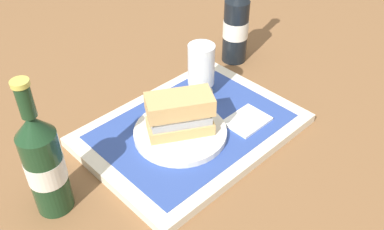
# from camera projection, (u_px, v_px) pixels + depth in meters

# --- Properties ---
(ground_plane) EXTENTS (3.00, 3.00, 0.00)m
(ground_plane) POSITION_uv_depth(u_px,v_px,m) (192.00, 133.00, 0.92)
(ground_plane) COLOR brown
(tray) EXTENTS (0.44, 0.32, 0.02)m
(tray) POSITION_uv_depth(u_px,v_px,m) (192.00, 130.00, 0.91)
(tray) COLOR beige
(tray) RESTS_ON ground_plane
(placemat) EXTENTS (0.38, 0.27, 0.00)m
(placemat) POSITION_uv_depth(u_px,v_px,m) (192.00, 126.00, 0.90)
(placemat) COLOR #2D4793
(placemat) RESTS_ON tray
(plate) EXTENTS (0.19, 0.19, 0.01)m
(plate) POSITION_uv_depth(u_px,v_px,m) (180.00, 133.00, 0.88)
(plate) COLOR silver
(plate) RESTS_ON placemat
(sandwich) EXTENTS (0.14, 0.12, 0.08)m
(sandwich) POSITION_uv_depth(u_px,v_px,m) (181.00, 113.00, 0.84)
(sandwich) COLOR tan
(sandwich) RESTS_ON plate
(beer_glass) EXTENTS (0.06, 0.06, 0.12)m
(beer_glass) POSITION_uv_depth(u_px,v_px,m) (201.00, 68.00, 0.95)
(beer_glass) COLOR silver
(beer_glass) RESTS_ON placemat
(napkin_folded) EXTENTS (0.09, 0.07, 0.01)m
(napkin_folded) POSITION_uv_depth(u_px,v_px,m) (247.00, 121.00, 0.91)
(napkin_folded) COLOR white
(napkin_folded) RESTS_ON placemat
(beer_bottle) EXTENTS (0.07, 0.07, 0.27)m
(beer_bottle) POSITION_uv_depth(u_px,v_px,m) (236.00, 24.00, 1.09)
(beer_bottle) COLOR black
(beer_bottle) RESTS_ON ground_plane
(second_bottle) EXTENTS (0.07, 0.07, 0.27)m
(second_bottle) POSITION_uv_depth(u_px,v_px,m) (44.00, 163.00, 0.70)
(second_bottle) COLOR #19381E
(second_bottle) RESTS_ON ground_plane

